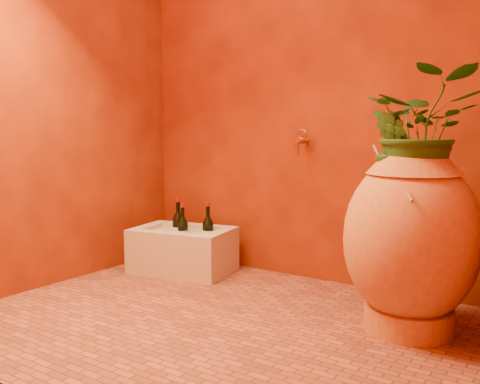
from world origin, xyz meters
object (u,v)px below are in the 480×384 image
Objects in this scene: amphora at (411,238)px; wine_bottle_a at (178,229)px; wine_bottle_b at (208,233)px; wall_tap at (301,141)px; stone_basin at (183,251)px; wine_bottle_c at (183,232)px.

wine_bottle_a is at bearing 172.15° from amphora.
wine_bottle_b is 0.88m from wall_tap.
wine_bottle_b is (-1.45, 0.28, -0.18)m from amphora.
amphora reaches higher than stone_basin.
wall_tap is at bearing 150.60° from amphora.
wine_bottle_a is 0.08m from wine_bottle_c.
wine_bottle_a reaches higher than wine_bottle_c.
wine_bottle_c is at bearing -159.28° from wall_tap.
stone_basin is 2.37× the size of wine_bottle_c.
stone_basin is 0.16m from wine_bottle_a.
wine_bottle_b is (0.16, 0.07, 0.14)m from stone_basin.
stone_basin is at bearing -21.37° from wine_bottle_a.
wine_bottle_a reaches higher than wine_bottle_b.
stone_basin is 0.13m from wine_bottle_c.
amphora is 2.75× the size of wine_bottle_a.
amphora is 1.70m from wine_bottle_a.
wine_bottle_a is at bearing -162.85° from wall_tap.
amphora is at bearing -10.82° from wine_bottle_b.
amphora is at bearing -7.85° from wine_bottle_a.
amphora reaches higher than wine_bottle_a.
wine_bottle_b is 1.04× the size of wine_bottle_c.
wine_bottle_a is 1.05m from wall_tap.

